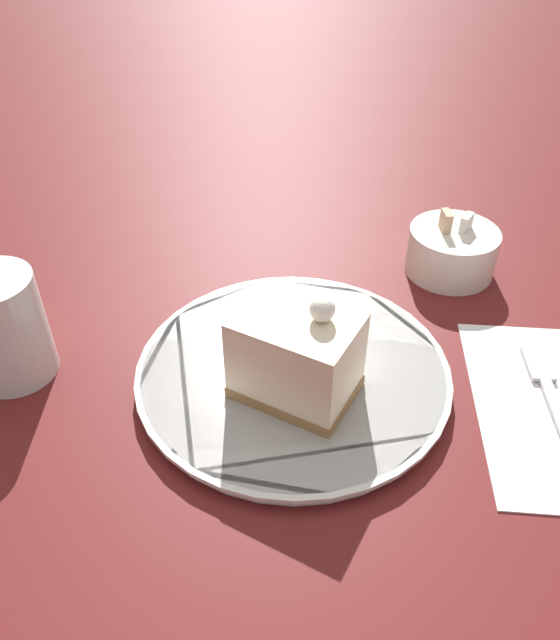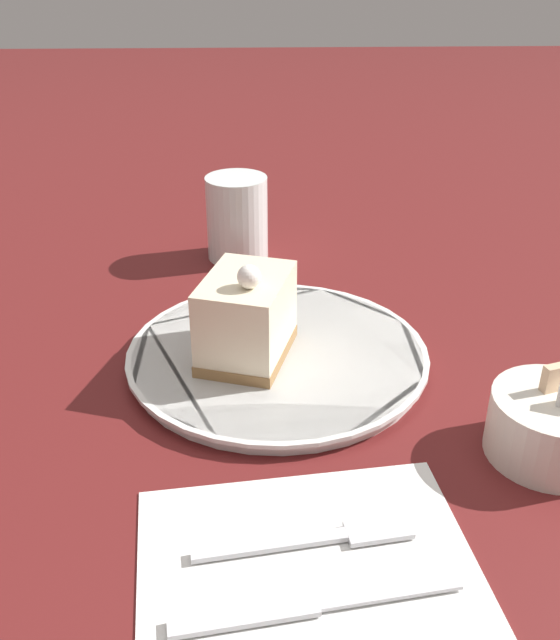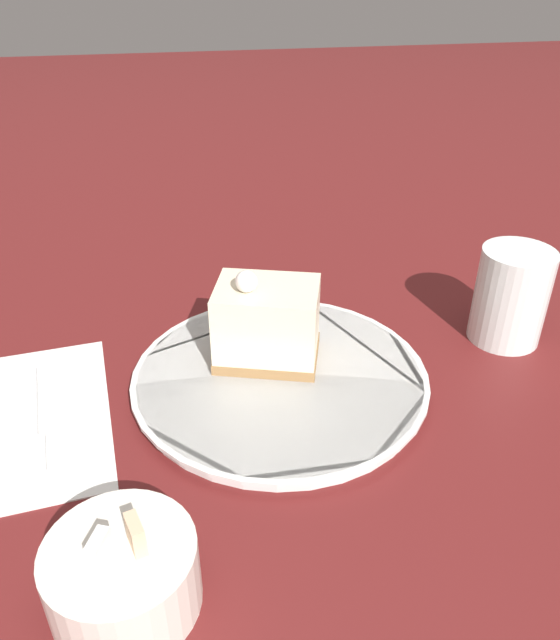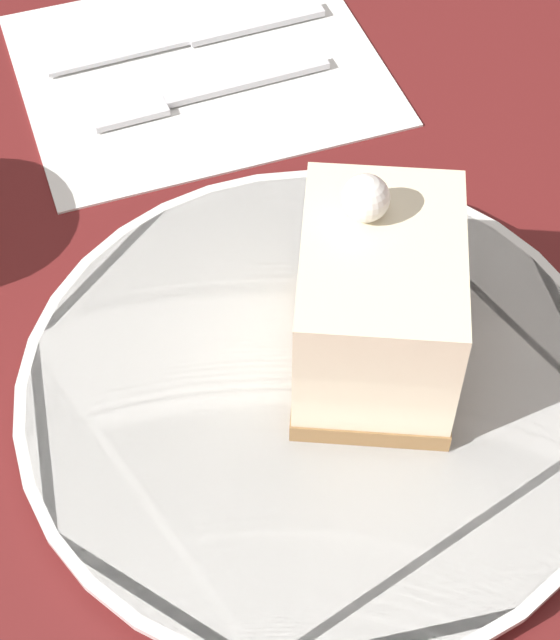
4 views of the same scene
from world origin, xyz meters
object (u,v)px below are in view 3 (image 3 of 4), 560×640
at_px(sugar_bowl, 123,575).
at_px(drinking_glass, 511,296).
at_px(cake_slice, 267,323).
at_px(fork, 32,425).
at_px(plate, 280,378).

distance_m(sugar_bowl, drinking_glass, 0.47).
height_order(cake_slice, fork, cake_slice).
bearing_deg(sugar_bowl, plate, -123.87).
relative_size(plate, sugar_bowl, 2.90).
height_order(plate, fork, plate).
xyz_separation_m(plate, drinking_glass, (-0.25, -0.04, 0.04)).
height_order(fork, drinking_glass, drinking_glass).
distance_m(fork, drinking_glass, 0.49).
bearing_deg(sugar_bowl, cake_slice, -119.15).
relative_size(sugar_bowl, drinking_glass, 0.95).
bearing_deg(drinking_glass, cake_slice, 2.79).
bearing_deg(drinking_glass, plate, 9.21).
relative_size(plate, drinking_glass, 2.76).
xyz_separation_m(cake_slice, drinking_glass, (-0.26, -0.01, -0.00)).
relative_size(cake_slice, drinking_glass, 1.12).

